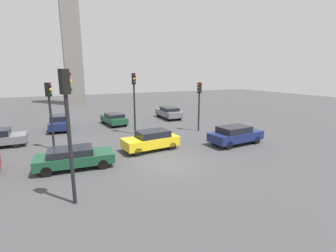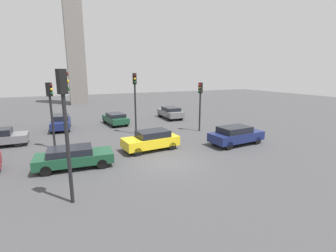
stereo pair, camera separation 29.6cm
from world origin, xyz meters
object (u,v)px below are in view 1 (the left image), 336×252
at_px(car_0, 59,122).
at_px(car_2, 114,119).
at_px(car_3, 151,140).
at_px(car_4, 169,112).
at_px(traffic_light_0, 134,92).
at_px(traffic_light_1, 68,114).
at_px(traffic_light_2, 50,103).
at_px(car_5, 74,157).
at_px(car_1, 235,135).
at_px(traffic_light_3, 199,97).

relative_size(car_0, car_2, 1.01).
relative_size(car_0, car_3, 1.00).
bearing_deg(car_3, car_4, -126.78).
bearing_deg(traffic_light_0, car_4, 139.60).
distance_m(traffic_light_1, car_2, 17.12).
distance_m(car_2, car_4, 7.22).
bearing_deg(traffic_light_2, car_5, -42.76).
xyz_separation_m(traffic_light_0, car_1, (6.22, -6.79, -3.11)).
distance_m(traffic_light_0, car_4, 9.11).
bearing_deg(car_5, car_2, 70.00).
bearing_deg(traffic_light_1, traffic_light_2, 69.12).
bearing_deg(traffic_light_0, car_1, 49.67).
bearing_deg(car_5, traffic_light_3, 26.75).
height_order(traffic_light_2, car_1, traffic_light_2).
xyz_separation_m(traffic_light_1, car_3, (5.89, 5.67, -3.26)).
distance_m(traffic_light_0, car_1, 9.72).
bearing_deg(car_3, traffic_light_2, -32.82).
distance_m(traffic_light_0, car_3, 6.16).
xyz_separation_m(car_1, car_3, (-6.68, 1.51, -0.02)).
distance_m(traffic_light_0, car_2, 5.93).
distance_m(traffic_light_0, traffic_light_3, 6.27).
height_order(car_0, car_1, car_1).
distance_m(traffic_light_3, car_5, 13.31).
xyz_separation_m(traffic_light_2, car_2, (6.19, 6.77, -2.78)).
xyz_separation_m(traffic_light_0, car_2, (-0.85, 4.92, -3.20)).
distance_m(traffic_light_3, car_2, 9.82).
xyz_separation_m(traffic_light_2, car_3, (6.58, -3.43, -2.71)).
xyz_separation_m(car_0, car_3, (5.97, -10.13, -0.00)).
relative_size(traffic_light_0, car_2, 1.34).
bearing_deg(car_0, traffic_light_1, 5.25).
distance_m(traffic_light_2, car_1, 14.40).
distance_m(car_0, car_3, 11.75).
xyz_separation_m(traffic_light_2, car_5, (1.04, -4.75, -2.79)).
xyz_separation_m(traffic_light_3, car_0, (-12.47, 6.42, -2.56)).
bearing_deg(car_2, car_4, -89.78).
xyz_separation_m(car_2, car_5, (-5.15, -11.51, -0.01)).
xyz_separation_m(car_3, car_4, (6.78, 11.06, 0.02)).
height_order(traffic_light_0, car_1, traffic_light_0).
bearing_deg(car_4, car_2, 98.15).
bearing_deg(traffic_light_3, traffic_light_0, -46.83).
bearing_deg(car_4, car_3, 149.80).
bearing_deg(car_1, traffic_light_2, 155.18).
relative_size(traffic_light_1, car_5, 1.26).
height_order(traffic_light_2, car_0, traffic_light_2).
distance_m(car_1, car_2, 13.67).
bearing_deg(car_1, car_4, 85.16).
bearing_deg(traffic_light_1, traffic_light_0, 34.71).
height_order(car_0, car_2, car_0).
xyz_separation_m(car_3, car_5, (-5.53, -1.32, -0.07)).
bearing_deg(car_5, car_1, 3.20).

